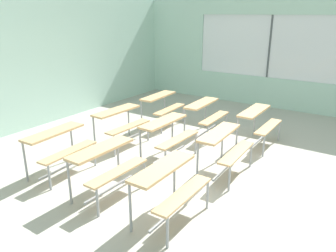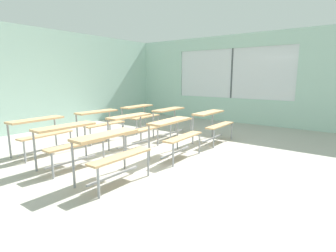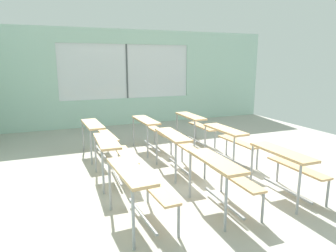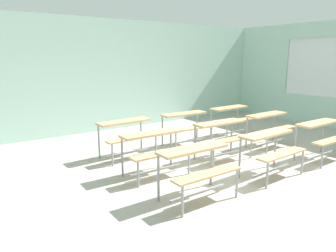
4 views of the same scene
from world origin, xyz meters
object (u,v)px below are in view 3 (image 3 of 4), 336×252
at_px(desk_bench_r0c0, 287,161).
at_px(desk_bench_r0c1, 229,137).
at_px(desk_bench_r2c1, 113,149).
at_px(desk_bench_r2c0, 139,182).
at_px(desk_bench_r2c2, 98,131).
at_px(desk_bench_r0c2, 194,122).
at_px(desk_bench_r1c1, 178,143).
at_px(desk_bench_r1c0, 223,171).
at_px(desk_bench_r1c2, 150,126).

bearing_deg(desk_bench_r0c0, desk_bench_r0c1, -1.39).
xyz_separation_m(desk_bench_r0c1, desk_bench_r2c1, (0.01, 2.32, 0.00)).
bearing_deg(desk_bench_r0c0, desk_bench_r2c0, 87.86).
xyz_separation_m(desk_bench_r0c0, desk_bench_r2c2, (3.11, 2.29, 0.00)).
bearing_deg(desk_bench_r0c1, desk_bench_r2c2, 54.97).
distance_m(desk_bench_r0c0, desk_bench_r0c2, 3.17).
bearing_deg(desk_bench_r2c2, desk_bench_r1c1, -143.98).
bearing_deg(desk_bench_r2c0, desk_bench_r0c1, -59.59).
relative_size(desk_bench_r0c0, desk_bench_r2c1, 0.98).
bearing_deg(desk_bench_r2c2, desk_bench_r2c1, 178.31).
xyz_separation_m(desk_bench_r0c2, desk_bench_r1c0, (-3.17, 1.18, 0.00)).
bearing_deg(desk_bench_r1c1, desk_bench_r0c2, -34.29).
bearing_deg(desk_bench_r0c2, desk_bench_r0c1, 178.98).
height_order(desk_bench_r2c1, desk_bench_r2c2, same).
height_order(desk_bench_r2c0, desk_bench_r2c1, same).
bearing_deg(desk_bench_r0c2, desk_bench_r1c0, 159.44).
xyz_separation_m(desk_bench_r2c0, desk_bench_r2c1, (1.53, -0.00, 0.00)).
height_order(desk_bench_r0c1, desk_bench_r0c2, same).
bearing_deg(desk_bench_r2c2, desk_bench_r0c2, -90.56).
distance_m(desk_bench_r0c0, desk_bench_r1c2, 3.29).
relative_size(desk_bench_r0c0, desk_bench_r1c0, 0.99).
distance_m(desk_bench_r0c1, desk_bench_r1c0, 1.97).
relative_size(desk_bench_r1c2, desk_bench_r2c0, 0.99).
relative_size(desk_bench_r1c0, desk_bench_r2c0, 0.98).
xyz_separation_m(desk_bench_r0c0, desk_bench_r1c2, (3.10, 1.11, 0.00)).
xyz_separation_m(desk_bench_r0c1, desk_bench_r0c2, (1.57, -0.03, 0.00)).
bearing_deg(desk_bench_r2c1, desk_bench_r0c1, -87.91).
bearing_deg(desk_bench_r0c2, desk_bench_r2c2, 91.45).
xyz_separation_m(desk_bench_r1c0, desk_bench_r2c0, (0.08, 1.16, 0.00)).
bearing_deg(desk_bench_r2c2, desk_bench_r1c0, -161.46).
bearing_deg(desk_bench_r1c0, desk_bench_r0c2, -19.52).
bearing_deg(desk_bench_r0c2, desk_bench_r1c2, 93.73).
bearing_deg(desk_bench_r0c1, desk_bench_r0c2, -3.02).
height_order(desk_bench_r0c0, desk_bench_r0c2, same).
height_order(desk_bench_r0c2, desk_bench_r2c0, same).
relative_size(desk_bench_r1c1, desk_bench_r2c1, 0.99).
relative_size(desk_bench_r0c0, desk_bench_r1c2, 0.99).
xyz_separation_m(desk_bench_r1c1, desk_bench_r2c2, (1.53, 1.20, 0.00)).
distance_m(desk_bench_r0c1, desk_bench_r2c1, 2.32).
xyz_separation_m(desk_bench_r0c0, desk_bench_r2c1, (1.62, 2.28, 0.00)).
bearing_deg(desk_bench_r1c2, desk_bench_r1c0, 178.30).
distance_m(desk_bench_r2c0, desk_bench_r2c2, 3.03).
xyz_separation_m(desk_bench_r0c0, desk_bench_r0c2, (3.17, -0.06, 0.00)).
bearing_deg(desk_bench_r1c2, desk_bench_r2c0, 157.25).
distance_m(desk_bench_r1c0, desk_bench_r2c0, 1.16).
height_order(desk_bench_r1c1, desk_bench_r2c2, same).
distance_m(desk_bench_r1c0, desk_bench_r1c1, 1.57).
distance_m(desk_bench_r1c1, desk_bench_r2c0, 1.91).
bearing_deg(desk_bench_r1c2, desk_bench_r2c2, 87.82).
bearing_deg(desk_bench_r1c0, desk_bench_r2c0, 87.21).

